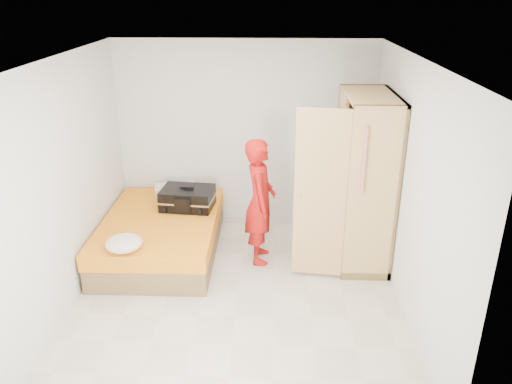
{
  "coord_description": "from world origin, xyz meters",
  "views": [
    {
      "loc": [
        0.36,
        -4.8,
        3.25
      ],
      "look_at": [
        0.19,
        0.59,
        1.0
      ],
      "focal_mm": 35.0,
      "sensor_mm": 36.0,
      "label": 1
    }
  ],
  "objects_px": {
    "bed": "(161,235)",
    "round_cushion": "(124,243)",
    "suitcase": "(187,198)",
    "wardrobe": "(361,185)",
    "person": "(260,201)"
  },
  "relations": [
    {
      "from": "bed",
      "to": "round_cushion",
      "type": "distance_m",
      "value": 0.92
    },
    {
      "from": "suitcase",
      "to": "bed",
      "type": "bearing_deg",
      "value": -126.45
    },
    {
      "from": "bed",
      "to": "wardrobe",
      "type": "distance_m",
      "value": 2.61
    },
    {
      "from": "person",
      "to": "round_cushion",
      "type": "bearing_deg",
      "value": 113.44
    },
    {
      "from": "bed",
      "to": "round_cushion",
      "type": "xyz_separation_m",
      "value": [
        -0.22,
        -0.83,
        0.33
      ]
    },
    {
      "from": "bed",
      "to": "suitcase",
      "type": "relative_size",
      "value": 2.74
    },
    {
      "from": "wardrobe",
      "to": "person",
      "type": "xyz_separation_m",
      "value": [
        -1.22,
        -0.08,
        -0.2
      ]
    },
    {
      "from": "person",
      "to": "round_cushion",
      "type": "relative_size",
      "value": 3.88
    },
    {
      "from": "round_cushion",
      "to": "suitcase",
      "type": "bearing_deg",
      "value": 65.48
    },
    {
      "from": "bed",
      "to": "suitcase",
      "type": "bearing_deg",
      "value": 47.46
    },
    {
      "from": "wardrobe",
      "to": "suitcase",
      "type": "xyz_separation_m",
      "value": [
        -2.19,
        0.37,
        -0.37
      ]
    },
    {
      "from": "bed",
      "to": "wardrobe",
      "type": "height_order",
      "value": "wardrobe"
    },
    {
      "from": "suitcase",
      "to": "round_cushion",
      "type": "bearing_deg",
      "value": -108.43
    },
    {
      "from": "person",
      "to": "wardrobe",
      "type": "bearing_deg",
      "value": -88.35
    },
    {
      "from": "bed",
      "to": "round_cushion",
      "type": "bearing_deg",
      "value": -105.09
    }
  ]
}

